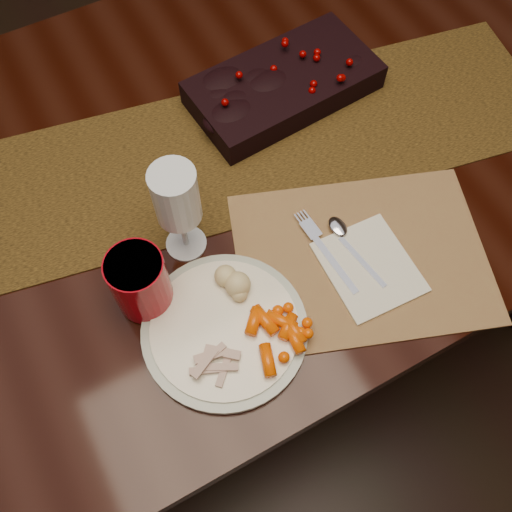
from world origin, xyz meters
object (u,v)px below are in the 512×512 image
placemat_main (361,258)px  baby_carrots (273,333)px  centerpiece (284,82)px  turkey_shreds (214,364)px  red_cup (140,282)px  napkin (369,267)px  dinner_plate (225,329)px  mashed_potatoes (226,286)px  dining_table (194,266)px  wine_glass (180,213)px

placemat_main → baby_carrots: bearing=-144.7°
centerpiece → turkey_shreds: size_ratio=4.69×
red_cup → napkin: bearing=-20.0°
dinner_plate → turkey_shreds: bearing=-130.6°
baby_carrots → mashed_potatoes: 0.11m
mashed_potatoes → dining_table: bearing=84.2°
dining_table → dinner_plate: (-0.06, -0.31, 0.39)m
dinner_plate → turkey_shreds: size_ratio=3.43×
napkin → placemat_main: bearing=91.0°
red_cup → wine_glass: size_ratio=0.61×
dining_table → centerpiece: 0.50m
dining_table → mashed_potatoes: bearing=-95.8°
napkin → baby_carrots: bearing=-168.1°
mashed_potatoes → wine_glass: size_ratio=0.37×
dining_table → centerpiece: size_ratio=5.07×
dinner_plate → baby_carrots: baby_carrots is taller
placemat_main → dinner_plate: size_ratio=1.60×
dining_table → placemat_main: (0.20, -0.31, 0.38)m
turkey_shreds → red_cup: (-0.04, 0.16, 0.04)m
dining_table → turkey_shreds: turkey_shreds is taller
baby_carrots → turkey_shreds: 0.10m
placemat_main → turkey_shreds: size_ratio=5.48×
placemat_main → mashed_potatoes: mashed_potatoes is taller
mashed_potatoes → baby_carrots: bearing=-74.1°
dinner_plate → baby_carrots: 0.08m
red_cup → dinner_plate: bearing=-51.9°
placemat_main → turkey_shreds: turkey_shreds is taller
dining_table → napkin: 0.54m
placemat_main → dinner_plate: bearing=-158.4°
red_cup → placemat_main: bearing=-16.5°
placemat_main → dinner_plate: (-0.26, -0.01, 0.01)m
centerpiece → baby_carrots: (-0.26, -0.43, -0.01)m
centerpiece → mashed_potatoes: (-0.29, -0.33, 0.00)m
napkin → red_cup: 0.37m
centerpiece → mashed_potatoes: centerpiece is taller
turkey_shreds → baby_carrots: bearing=-0.3°
dining_table → red_cup: (-0.14, -0.20, 0.44)m
turkey_shreds → wine_glass: wine_glass is taller
dinner_plate → red_cup: size_ratio=2.14×
baby_carrots → red_cup: size_ratio=0.90×
centerpiece → wine_glass: (-0.31, -0.21, 0.06)m
dinner_plate → wine_glass: wine_glass is taller
wine_glass → dining_table: bearing=73.3°
mashed_potatoes → napkin: mashed_potatoes is taller
centerpiece → baby_carrots: bearing=-121.6°
napkin → red_cup: (-0.34, 0.13, 0.06)m
placemat_main → red_cup: 0.37m
mashed_potatoes → turkey_shreds: (-0.07, -0.10, -0.01)m
centerpiece → wine_glass: wine_glass is taller
placemat_main → baby_carrots: 0.21m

